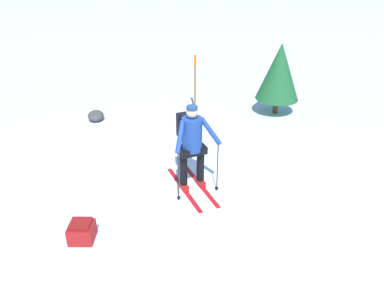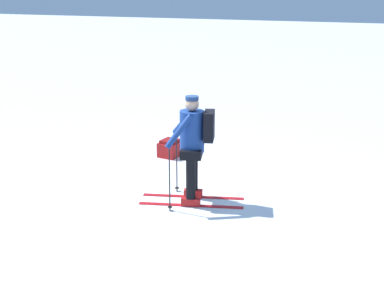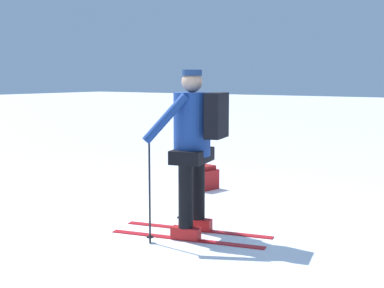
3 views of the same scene
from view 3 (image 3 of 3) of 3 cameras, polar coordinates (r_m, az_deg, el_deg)
name	(u,v)px [view 3 (image 3 of 3)]	position (r m, az deg, el deg)	size (l,w,h in m)	color
ground_plane	(163,221)	(6.28, -3.12, -8.15)	(80.00, 80.00, 0.00)	white
skier	(194,140)	(5.51, 0.22, 0.45)	(1.72, 0.96, 1.73)	red
dropped_backpack	(201,178)	(7.97, 1.00, -3.62)	(0.43, 0.45, 0.35)	maroon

